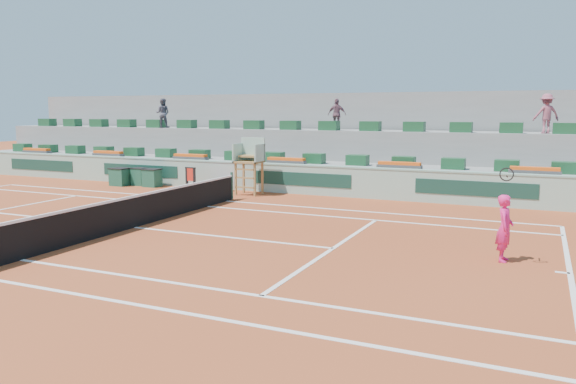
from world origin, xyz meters
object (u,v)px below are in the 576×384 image
at_px(drink_cooler_a, 152,178).
at_px(tennis_player, 505,228).
at_px(umpire_chair, 250,158).
at_px(player_bag, 219,186).

bearing_deg(drink_cooler_a, tennis_player, -24.62).
xyz_separation_m(umpire_chair, drink_cooler_a, (-5.31, 0.24, -1.12)).
bearing_deg(umpire_chair, player_bag, 169.54).
relative_size(player_bag, tennis_player, 0.43).
xyz_separation_m(player_bag, umpire_chair, (1.72, -0.32, 1.33)).
height_order(player_bag, tennis_player, tennis_player).
height_order(umpire_chair, tennis_player, umpire_chair).
bearing_deg(tennis_player, umpire_chair, 146.27).
distance_m(umpire_chair, tennis_player, 12.62).
distance_m(drink_cooler_a, tennis_player, 17.37).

